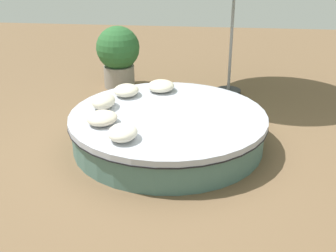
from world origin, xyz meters
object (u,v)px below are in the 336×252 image
(round_bed, at_px, (168,129))
(throw_pillow_2, at_px, (103,101))
(throw_pillow_3, at_px, (102,118))
(planter, at_px, (118,54))
(throw_pillow_1, at_px, (126,90))
(throw_pillow_0, at_px, (161,86))
(throw_pillow_4, at_px, (123,133))

(round_bed, relative_size, throw_pillow_2, 6.09)
(round_bed, distance_m, throw_pillow_2, 0.94)
(throw_pillow_2, relative_size, throw_pillow_3, 1.02)
(round_bed, bearing_deg, throw_pillow_3, -62.64)
(round_bed, xyz_separation_m, throw_pillow_2, (-0.12, -0.88, 0.31))
(planter, bearing_deg, round_bed, 26.81)
(throw_pillow_1, xyz_separation_m, throw_pillow_2, (0.49, -0.21, 0.01))
(throw_pillow_3, xyz_separation_m, planter, (-2.67, -0.37, 0.10))
(throw_pillow_0, xyz_separation_m, throw_pillow_1, (0.25, -0.47, 0.00))
(throw_pillow_3, bearing_deg, planter, -172.02)
(planter, bearing_deg, throw_pillow_4, 13.13)
(round_bed, relative_size, planter, 2.33)
(round_bed, distance_m, throw_pillow_0, 0.93)
(throw_pillow_0, relative_size, planter, 0.38)
(round_bed, xyz_separation_m, throw_pillow_3, (0.40, -0.77, 0.29))
(throw_pillow_0, distance_m, throw_pillow_1, 0.53)
(throw_pillow_1, bearing_deg, throw_pillow_3, -5.84)
(throw_pillow_2, xyz_separation_m, throw_pillow_4, (0.93, 0.45, -0.01))
(round_bed, bearing_deg, throw_pillow_0, -167.07)
(throw_pillow_3, distance_m, planter, 2.70)
(round_bed, height_order, throw_pillow_2, throw_pillow_2)
(throw_pillow_2, height_order, planter, planter)
(throw_pillow_1, bearing_deg, planter, -163.97)
(throw_pillow_0, distance_m, planter, 1.70)
(throw_pillow_4, bearing_deg, throw_pillow_0, 172.13)
(round_bed, xyz_separation_m, planter, (-2.27, -1.15, 0.39))
(round_bed, relative_size, throw_pillow_4, 6.40)
(throw_pillow_3, bearing_deg, throw_pillow_0, 155.45)
(planter, bearing_deg, throw_pillow_1, 16.03)
(round_bed, relative_size, throw_pillow_1, 6.34)
(throw_pillow_1, distance_m, throw_pillow_3, 1.01)
(throw_pillow_2, bearing_deg, throw_pillow_0, 137.41)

